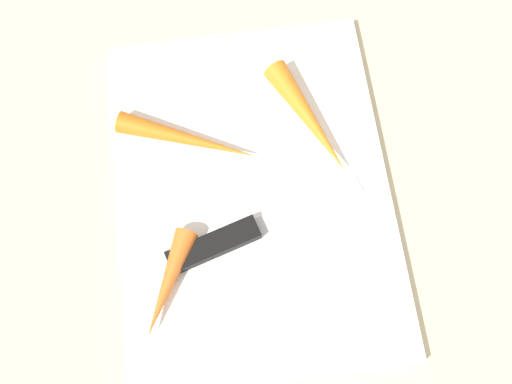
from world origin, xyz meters
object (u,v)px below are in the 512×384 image
object	(u,v)px
cutting_board	(256,194)
carrot_medium	(309,119)
carrot_longest	(187,139)
knife	(226,240)
carrot_shortest	(168,284)

from	to	relation	value
cutting_board	carrot_medium	xyz separation A→B (m)	(0.06, -0.06, 0.02)
carrot_longest	knife	bearing A→B (deg)	-53.32
carrot_medium	carrot_shortest	size ratio (longest dim) A/B	1.29
cutting_board	carrot_medium	size ratio (longest dim) A/B	2.73
knife	carrot_medium	xyz separation A→B (m)	(0.11, -0.10, 0.01)
carrot_shortest	carrot_medium	bearing A→B (deg)	159.16
knife	carrot_medium	world-z (taller)	carrot_medium
carrot_longest	carrot_shortest	world-z (taller)	same
cutting_board	carrot_longest	distance (m)	0.09
knife	carrot_shortest	size ratio (longest dim) A/B	1.93
carrot_medium	carrot_shortest	world-z (taller)	carrot_medium
carrot_medium	carrot_longest	world-z (taller)	carrot_medium
carrot_longest	cutting_board	bearing A→B (deg)	-22.12
knife	carrot_longest	xyz separation A→B (m)	(0.11, 0.03, 0.01)
carrot_shortest	cutting_board	bearing A→B (deg)	156.99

